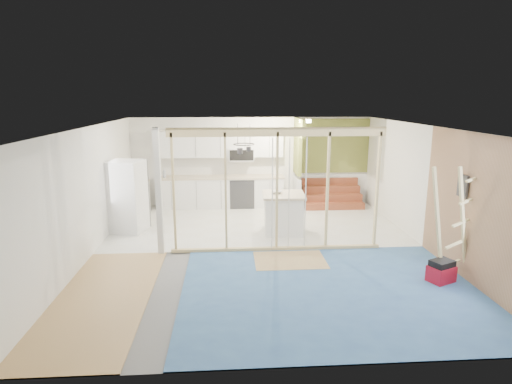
{
  "coord_description": "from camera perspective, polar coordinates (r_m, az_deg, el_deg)",
  "views": [
    {
      "loc": [
        -0.71,
        -8.5,
        3.19
      ],
      "look_at": [
        -0.09,
        0.6,
        1.14
      ],
      "focal_mm": 30.0,
      "sensor_mm": 36.0,
      "label": 1
    }
  ],
  "objects": [
    {
      "name": "ladder",
      "position": [
        8.17,
        24.87,
        -3.82
      ],
      "size": [
        1.08,
        0.21,
        2.04
      ],
      "rotation": [
        0.0,
        0.0,
        0.34
      ],
      "color": "#D6C583",
      "rests_on": "room"
    },
    {
      "name": "room",
      "position": [
        8.74,
        0.86,
        0.14
      ],
      "size": [
        7.01,
        8.01,
        2.61
      ],
      "color": "slate",
      "rests_on": "ground"
    },
    {
      "name": "pot_rack",
      "position": [
        10.47,
        -1.66,
        6.09
      ],
      "size": [
        0.52,
        0.52,
        0.72
      ],
      "color": "black",
      "rests_on": "room"
    },
    {
      "name": "base_cabinets",
      "position": [
        12.21,
        -8.0,
        -0.37
      ],
      "size": [
        4.45,
        2.24,
        0.93
      ],
      "color": "white",
      "rests_on": "room"
    },
    {
      "name": "soap_bottle_a",
      "position": [
        12.41,
        -12.13,
        2.5
      ],
      "size": [
        0.12,
        0.12,
        0.27
      ],
      "primitive_type": "imported",
      "rotation": [
        0.0,
        0.0,
        0.11
      ],
      "color": "#9DA5AF",
      "rests_on": "base_cabinets"
    },
    {
      "name": "fridge",
      "position": [
        10.58,
        -16.73,
        -0.61
      ],
      "size": [
        0.91,
        0.88,
        1.73
      ],
      "rotation": [
        0.0,
        0.0,
        -0.24
      ],
      "color": "white",
      "rests_on": "room"
    },
    {
      "name": "stud_frame",
      "position": [
        8.67,
        -0.73,
        1.99
      ],
      "size": [
        4.66,
        0.14,
        2.6
      ],
      "color": "#DBC886",
      "rests_on": "room"
    },
    {
      "name": "island",
      "position": [
        10.17,
        3.66,
        -2.88
      ],
      "size": [
        1.03,
        1.03,
        0.95
      ],
      "rotation": [
        0.0,
        0.0,
        -0.05
      ],
      "color": "white",
      "rests_on": "room"
    },
    {
      "name": "upper_cabinets",
      "position": [
        12.4,
        -4.48,
        6.26
      ],
      "size": [
        3.6,
        0.41,
        0.85
      ],
      "color": "white",
      "rests_on": "room"
    },
    {
      "name": "soap_bottle_b",
      "position": [
        12.51,
        2.65,
        2.66
      ],
      "size": [
        0.1,
        0.11,
        0.19
      ],
      "primitive_type": "imported",
      "rotation": [
        0.0,
        0.0,
        -0.24
      ],
      "color": "white",
      "rests_on": "base_cabinets"
    },
    {
      "name": "floor_overlays",
      "position": [
        9.17,
        1.26,
        -7.66
      ],
      "size": [
        7.0,
        8.0,
        0.03
      ],
      "color": "silver",
      "rests_on": "room"
    },
    {
      "name": "electrical_panel",
      "position": [
        8.36,
        25.86,
        0.74
      ],
      "size": [
        0.04,
        0.3,
        0.4
      ],
      "primitive_type": "cube",
      "color": "#37373C",
      "rests_on": "room"
    },
    {
      "name": "ceiling_light",
      "position": [
        11.71,
        6.59,
        9.38
      ],
      "size": [
        0.32,
        0.32,
        0.08
      ],
      "primitive_type": "cylinder",
      "color": "#FFEABF",
      "rests_on": "room"
    },
    {
      "name": "green_partition",
      "position": [
        12.67,
        8.75,
        2.28
      ],
      "size": [
        2.25,
        1.51,
        2.6
      ],
      "color": "olive",
      "rests_on": "room"
    },
    {
      "name": "bowl",
      "position": [
        10.1,
        2.81,
        0.01
      ],
      "size": [
        0.29,
        0.29,
        0.06
      ],
      "primitive_type": "imported",
      "rotation": [
        0.0,
        0.0,
        0.24
      ],
      "color": "white",
      "rests_on": "island"
    },
    {
      "name": "toolbox",
      "position": [
        8.26,
        23.47,
        -9.74
      ],
      "size": [
        0.52,
        0.47,
        0.41
      ],
      "rotation": [
        0.0,
        0.0,
        0.44
      ],
      "color": "maroon",
      "rests_on": "room"
    },
    {
      "name": "sheathing_panel",
      "position": [
        7.96,
        28.03,
        -2.62
      ],
      "size": [
        0.02,
        4.0,
        2.6
      ],
      "primitive_type": "cube",
      "color": "#A77F5A",
      "rests_on": "room"
    }
  ]
}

